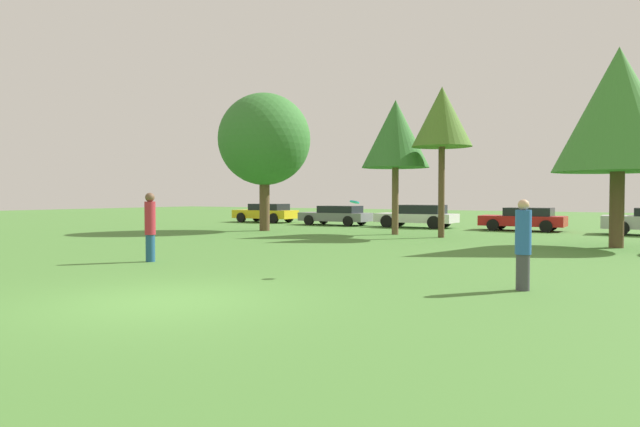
% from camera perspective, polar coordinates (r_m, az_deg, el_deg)
% --- Properties ---
extents(ground_plane, '(120.00, 120.00, 0.00)m').
position_cam_1_polar(ground_plane, '(10.20, -15.56, -8.53)').
color(ground_plane, '#477A33').
extents(person_thrower, '(0.29, 0.29, 1.90)m').
position_cam_1_polar(person_thrower, '(16.14, -16.81, -1.18)').
color(person_thrower, navy).
rests_on(person_thrower, ground).
extents(person_catcher, '(0.30, 0.30, 1.75)m').
position_cam_1_polar(person_catcher, '(11.47, 19.86, -2.92)').
color(person_catcher, '#3F3F47').
rests_on(person_catcher, ground).
extents(frisbee, '(0.23, 0.22, 0.10)m').
position_cam_1_polar(frisbee, '(12.93, 3.51, 1.17)').
color(frisbee, '#19B2D8').
extents(tree_0, '(4.73, 4.73, 7.05)m').
position_cam_1_polar(tree_0, '(29.25, -5.65, 7.43)').
color(tree_0, brown).
rests_on(tree_0, ground).
extents(tree_1, '(3.13, 3.13, 6.24)m').
position_cam_1_polar(tree_1, '(26.55, 7.65, 7.93)').
color(tree_1, brown).
rests_on(tree_1, ground).
extents(tree_2, '(2.58, 2.58, 6.49)m').
position_cam_1_polar(tree_2, '(25.04, 12.24, 9.43)').
color(tree_2, brown).
rests_on(tree_2, ground).
extents(tree_3, '(4.31, 4.31, 6.95)m').
position_cam_1_polar(tree_3, '(22.31, 27.96, 9.23)').
color(tree_3, brown).
rests_on(tree_3, ground).
extents(parked_car_yellow, '(4.38, 2.03, 1.26)m').
position_cam_1_polar(parked_car_yellow, '(38.08, -5.48, 0.10)').
color(parked_car_yellow, gold).
rests_on(parked_car_yellow, ground).
extents(parked_car_grey, '(4.40, 2.04, 1.19)m').
position_cam_1_polar(parked_car_grey, '(34.36, 1.69, -0.14)').
color(parked_car_grey, slate).
rests_on(parked_car_grey, ground).
extents(parked_car_white, '(4.50, 2.14, 1.29)m').
position_cam_1_polar(parked_car_white, '(32.25, 9.86, -0.19)').
color(parked_car_white, silver).
rests_on(parked_car_white, ground).
extents(parked_car_red, '(4.18, 2.00, 1.19)m').
position_cam_1_polar(parked_car_red, '(30.76, 19.95, -0.48)').
color(parked_car_red, red).
rests_on(parked_car_red, ground).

